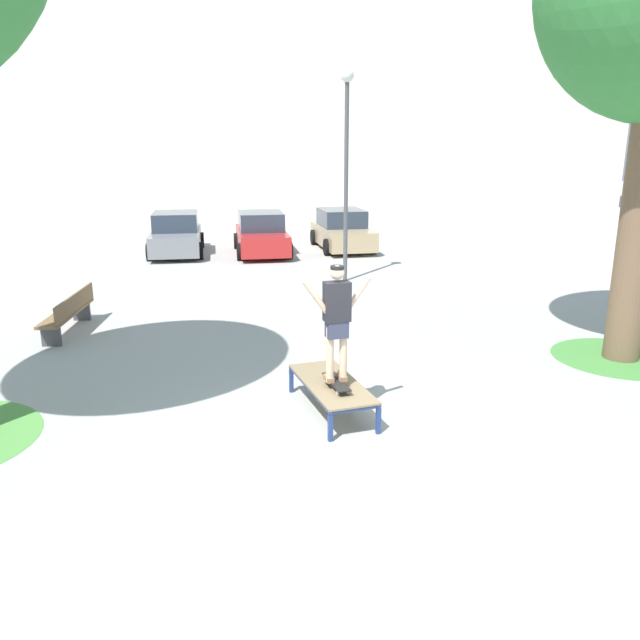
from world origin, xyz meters
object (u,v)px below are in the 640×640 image
skateboard (336,382)px  car_tan (342,231)px  skater (337,316)px  car_red (261,235)px  park_bench (69,312)px  light_post (346,146)px  car_grey (176,235)px  skate_box (331,385)px

skateboard → car_tan: 15.52m
skater → car_tan: (2.36, 15.34, -0.84)m
skateboard → car_tan: size_ratio=0.19×
car_red → car_tan: (3.09, 0.70, 0.00)m
park_bench → light_post: (6.59, 4.55, 3.38)m
car_grey → skater: bearing=-75.6°
skater → light_post: light_post is taller
skater → park_bench: size_ratio=0.70×
skate_box → skateboard: bearing=-77.5°
park_bench → light_post: light_post is taller
skateboard → park_bench: 7.02m
skateboard → car_grey: car_grey is taller
skater → park_bench: bearing=135.6°
car_red → park_bench: bearing=-113.8°
car_grey → car_red: (3.09, -0.28, 0.00)m
skater → car_red: 14.68m
skateboard → car_red: 14.66m
car_grey → car_red: same height
skate_box → car_tan: car_tan is taller
skate_box → car_tan: size_ratio=0.47×
car_grey → park_bench: car_grey is taller
car_red → park_bench: 10.63m
skater → car_grey: (-3.82, 14.92, -0.84)m
skate_box → car_red: (-0.69, 14.44, 0.28)m
skate_box → skater: size_ratio=1.19×
car_tan → car_red: bearing=-167.2°
skater → skate_box: bearing=102.5°
skate_box → car_red: 14.46m
car_red → light_post: size_ratio=0.74×
skate_box → car_tan: 15.33m
skateboard → skater: 0.99m
skater → park_bench: (-5.01, 4.91, -1.08)m
skate_box → skateboard: skateboard is taller
skateboard → light_post: size_ratio=0.14×
skate_box → car_tan: (2.40, 15.14, 0.28)m
skateboard → light_post: (1.58, 9.46, 3.29)m
car_grey → park_bench: (-1.19, -10.01, -0.24)m
skateboard → car_red: bearing=92.9°
skateboard → skater: bearing=100.1°
skateboard → car_tan: bearing=81.3°
skate_box → car_red: car_red is taller
skateboard → skate_box: bearing=102.5°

